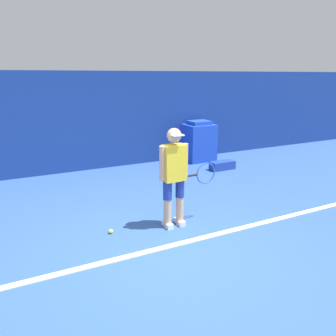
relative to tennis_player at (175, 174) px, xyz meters
name	(u,v)px	position (x,y,z in m)	size (l,w,h in m)	color
ground_plane	(170,254)	(-0.46, -0.75, -0.87)	(24.00, 24.00, 0.00)	#2D5193
back_wall	(86,122)	(-0.46, 3.85, 0.35)	(24.00, 0.10, 2.42)	navy
court_baseline	(164,247)	(-0.46, -0.57, -0.86)	(21.60, 0.10, 0.01)	white
tennis_player	(175,174)	(0.00, 0.00, 0.00)	(1.01, 0.29, 1.57)	tan
tennis_ball	(111,231)	(-1.00, 0.18, -0.83)	(0.07, 0.07, 0.07)	#D1E533
covered_chair	(199,142)	(2.54, 3.40, -0.33)	(0.80, 0.69, 1.11)	blue
equipment_bag	(222,165)	(2.58, 2.32, -0.76)	(0.64, 0.28, 0.21)	#1E3D99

